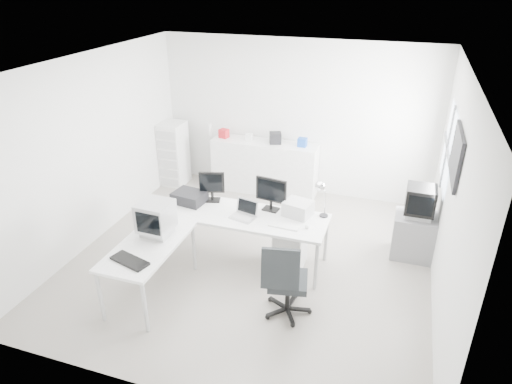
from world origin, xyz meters
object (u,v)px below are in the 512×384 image
(main_desk, at_px, (242,237))
(drawer_pedestal, at_px, (290,248))
(tv_cabinet, at_px, (414,236))
(crt_tv, at_px, (420,202))
(lcd_monitor_large, at_px, (271,195))
(laser_printer, at_px, (298,208))
(crt_monitor, at_px, (156,219))
(laptop, at_px, (243,210))
(office_chair, at_px, (288,277))
(sideboard, at_px, (264,167))
(filing_cabinet, at_px, (174,154))
(side_desk, at_px, (151,269))
(lcd_monitor_small, at_px, (212,186))
(inkjet_printer, at_px, (189,197))

(main_desk, distance_m, drawer_pedestal, 0.71)
(tv_cabinet, distance_m, crt_tv, 0.55)
(lcd_monitor_large, height_order, laser_printer, lcd_monitor_large)
(drawer_pedestal, bearing_deg, crt_monitor, -149.86)
(lcd_monitor_large, xyz_separation_m, laptop, (-0.30, -0.35, -0.11))
(office_chair, height_order, sideboard, office_chair)
(office_chair, distance_m, crt_tv, 2.32)
(laser_printer, height_order, crt_tv, crt_tv)
(crt_tv, bearing_deg, drawer_pedestal, -153.32)
(lcd_monitor_large, distance_m, filing_cabinet, 3.12)
(main_desk, distance_m, sideboard, 2.32)
(lcd_monitor_large, relative_size, sideboard, 0.24)
(laptop, xyz_separation_m, filing_cabinet, (-2.20, 2.17, -0.26))
(side_desk, height_order, office_chair, office_chair)
(tv_cabinet, bearing_deg, lcd_monitor_large, -162.54)
(lcd_monitor_large, bearing_deg, office_chair, -55.40)
(drawer_pedestal, height_order, lcd_monitor_small, lcd_monitor_small)
(lcd_monitor_large, distance_m, crt_monitor, 1.63)
(drawer_pedestal, relative_size, sideboard, 0.31)
(lcd_monitor_small, bearing_deg, drawer_pedestal, -25.31)
(inkjet_printer, bearing_deg, office_chair, -21.40)
(main_desk, height_order, drawer_pedestal, main_desk)
(lcd_monitor_small, distance_m, lcd_monitor_large, 0.90)
(office_chair, xyz_separation_m, tv_cabinet, (1.43, 1.78, -0.19))
(main_desk, xyz_separation_m, filing_cabinet, (-2.15, 2.07, 0.24))
(inkjet_printer, height_order, crt_tv, crt_tv)
(tv_cabinet, xyz_separation_m, filing_cabinet, (-4.50, 1.20, 0.28))
(office_chair, xyz_separation_m, sideboard, (-1.29, 3.19, -0.03))
(laptop, bearing_deg, sideboard, 113.65)
(lcd_monitor_large, distance_m, office_chair, 1.37)
(crt_tv, bearing_deg, inkjet_printer, -166.32)
(lcd_monitor_small, xyz_separation_m, filing_cabinet, (-1.60, 1.82, -0.37))
(lcd_monitor_small, bearing_deg, crt_tv, -3.98)
(lcd_monitor_small, bearing_deg, inkjet_printer, -169.66)
(crt_monitor, xyz_separation_m, filing_cabinet, (-1.30, 2.92, -0.36))
(laser_printer, bearing_deg, crt_tv, 35.76)
(inkjet_printer, height_order, laptop, laptop)
(lcd_monitor_large, bearing_deg, crt_monitor, -128.97)
(side_desk, xyz_separation_m, filing_cabinet, (-1.30, 3.17, 0.24))
(crt_monitor, bearing_deg, lcd_monitor_large, 44.84)
(inkjet_printer, relative_size, laptop, 1.19)
(main_desk, height_order, inkjet_printer, inkjet_printer)
(drawer_pedestal, height_order, office_chair, office_chair)
(laptop, height_order, crt_tv, crt_tv)
(filing_cabinet, bearing_deg, main_desk, -43.97)
(main_desk, distance_m, tv_cabinet, 2.51)
(laptop, height_order, office_chair, office_chair)
(tv_cabinet, height_order, sideboard, sideboard)
(laptop, distance_m, crt_monitor, 1.18)
(laser_printer, bearing_deg, laptop, -142.07)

